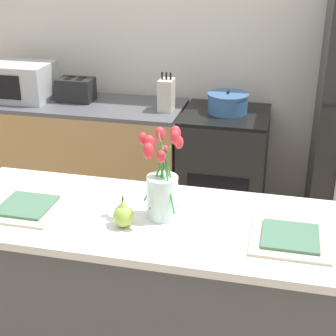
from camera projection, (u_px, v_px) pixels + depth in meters
back_wall at (222, 38)px, 3.78m from camera, size 5.20×0.08×2.70m
kitchen_island at (156, 306)px, 2.36m from camera, size 1.80×0.66×0.93m
back_counter at (75, 158)px, 4.01m from camera, size 1.68×0.60×0.90m
stove_range at (223, 172)px, 3.77m from camera, size 0.60×0.61×0.90m
flower_vase at (162, 186)px, 2.12m from camera, size 0.19×0.18×0.42m
pear_figurine at (123, 215)px, 2.08m from camera, size 0.08×0.08×0.14m
plate_setting_left at (27, 207)px, 2.24m from camera, size 0.31×0.31×0.02m
plate_setting_right at (290, 238)px, 2.00m from camera, size 0.31×0.31×0.02m
toaster at (76, 90)px, 3.83m from camera, size 0.28×0.18×0.17m
cooking_pot at (228, 103)px, 3.57m from camera, size 0.29×0.29×0.16m
microwave at (19, 81)px, 3.86m from camera, size 0.48×0.37×0.27m
knife_block at (166, 95)px, 3.61m from camera, size 0.10×0.14×0.27m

